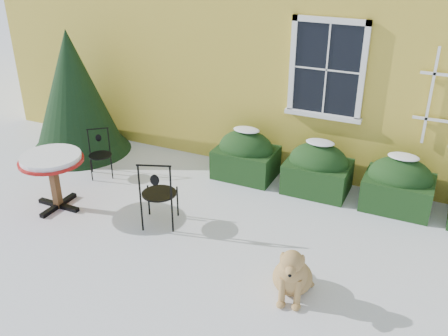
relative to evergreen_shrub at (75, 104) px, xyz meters
The scene contains 7 objects.
ground 4.42m from the evergreen_shrub, 30.51° to the right, with size 80.00×80.00×0.00m, color white.
hedge_row 5.41m from the evergreen_shrub, ahead, with size 4.95×0.80×0.91m.
evergreen_shrub is the anchor object (origin of this frame).
bistro_table 2.25m from the evergreen_shrub, 59.43° to the right, with size 0.98×0.98×0.91m.
patio_chair_near 3.37m from the evergreen_shrub, 30.21° to the right, with size 0.62×0.61×1.08m.
patio_chair_far 1.37m from the evergreen_shrub, 33.40° to the right, with size 0.52×0.52×0.84m.
dog 5.73m from the evergreen_shrub, 24.68° to the right, with size 0.59×0.88×0.78m.
Camera 1 is at (2.75, -4.85, 4.07)m, focal length 40.00 mm.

